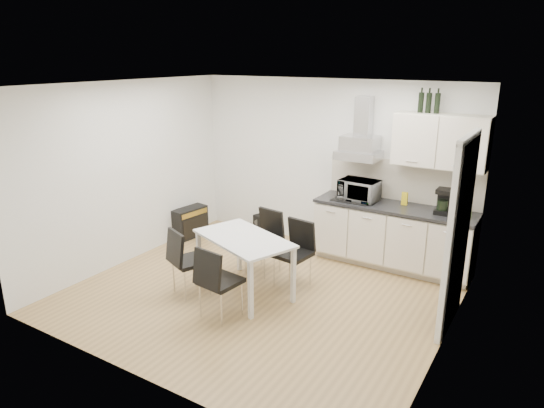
# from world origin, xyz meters

# --- Properties ---
(ground) EXTENTS (4.50, 4.50, 0.00)m
(ground) POSITION_xyz_m (0.00, 0.00, 0.00)
(ground) COLOR tan
(ground) RESTS_ON ground
(wall_back) EXTENTS (4.50, 0.10, 2.60)m
(wall_back) POSITION_xyz_m (0.00, 2.00, 1.30)
(wall_back) COLOR white
(wall_back) RESTS_ON ground
(wall_front) EXTENTS (4.50, 0.10, 2.60)m
(wall_front) POSITION_xyz_m (0.00, -2.00, 1.30)
(wall_front) COLOR white
(wall_front) RESTS_ON ground
(wall_left) EXTENTS (0.10, 4.00, 2.60)m
(wall_left) POSITION_xyz_m (-2.25, 0.00, 1.30)
(wall_left) COLOR white
(wall_left) RESTS_ON ground
(wall_right) EXTENTS (0.10, 4.00, 2.60)m
(wall_right) POSITION_xyz_m (2.25, 0.00, 1.30)
(wall_right) COLOR white
(wall_right) RESTS_ON ground
(ceiling) EXTENTS (4.50, 4.50, 0.00)m
(ceiling) POSITION_xyz_m (0.00, 0.00, 2.60)
(ceiling) COLOR white
(ceiling) RESTS_ON wall_back
(doorway) EXTENTS (0.08, 1.04, 2.10)m
(doorway) POSITION_xyz_m (2.21, 0.55, 1.05)
(doorway) COLOR white
(doorway) RESTS_ON ground
(kitchenette) EXTENTS (2.22, 0.64, 2.52)m
(kitchenette) POSITION_xyz_m (1.19, 1.73, 0.83)
(kitchenette) COLOR beige
(kitchenette) RESTS_ON ground
(dining_table) EXTENTS (1.46, 1.14, 0.75)m
(dining_table) POSITION_xyz_m (-0.20, -0.05, 0.66)
(dining_table) COLOR white
(dining_table) RESTS_ON ground
(chair_far_left) EXTENTS (0.50, 0.55, 0.88)m
(chair_far_left) POSITION_xyz_m (-0.32, 0.58, 0.44)
(chair_far_left) COLOR black
(chair_far_left) RESTS_ON ground
(chair_far_right) EXTENTS (0.50, 0.55, 0.88)m
(chair_far_right) POSITION_xyz_m (0.25, 0.41, 0.44)
(chair_far_right) COLOR black
(chair_far_right) RESTS_ON ground
(chair_near_left) EXTENTS (0.60, 0.63, 0.88)m
(chair_near_left) POSITION_xyz_m (-0.75, -0.44, 0.44)
(chair_near_left) COLOR black
(chair_near_left) RESTS_ON ground
(chair_near_right) EXTENTS (0.50, 0.55, 0.88)m
(chair_near_right) POSITION_xyz_m (-0.08, -0.70, 0.44)
(chair_near_right) COLOR black
(chair_near_right) RESTS_ON ground
(guitar_amp) EXTENTS (0.34, 0.63, 0.50)m
(guitar_amp) POSITION_xyz_m (-2.10, 1.11, 0.25)
(guitar_amp) COLOR black
(guitar_amp) RESTS_ON ground
(floor_speaker) EXTENTS (0.23, 0.22, 0.31)m
(floor_speaker) POSITION_xyz_m (-1.22, 1.90, 0.15)
(floor_speaker) COLOR black
(floor_speaker) RESTS_ON ground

